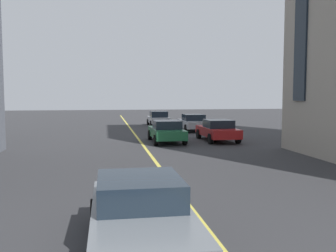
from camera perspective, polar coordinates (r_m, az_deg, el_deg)
name	(u,v)px	position (r m, az deg, el deg)	size (l,w,h in m)	color
lane_centre_line	(161,169)	(15.12, -1.08, -6.47)	(80.00, 0.16, 0.01)	#D8C64C
car_green_oncoming	(166,131)	(23.37, -0.23, -0.76)	(4.40, 1.95, 1.37)	#1E6038
car_grey_far	(140,214)	(7.32, -4.20, -13.08)	(4.40, 1.95, 1.37)	slate
car_silver_parked_b	(159,119)	(35.71, -1.44, 1.13)	(3.90, 1.89, 1.40)	#B7BABF
car_red_near	(218,130)	(24.25, 7.50, -0.60)	(4.40, 1.95, 1.37)	#B21E1E
car_silver_mid	(193,122)	(30.85, 3.79, 0.56)	(4.40, 1.95, 1.37)	#B7BABF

